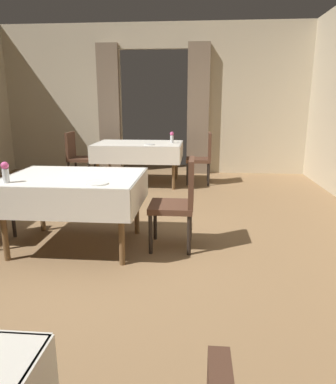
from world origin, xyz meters
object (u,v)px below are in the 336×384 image
object	(u,v)px
plate_mid_b	(97,183)
plate_far_b	(149,145)
flower_vase_far	(172,137)
dining_table_mid	(74,185)
chair_far_right	(203,156)
chair_mid_right	(179,199)
chair_far_left	(77,155)
flower_vase_mid	(5,171)
dining_table_far	(139,148)

from	to	relation	value
plate_mid_b	plate_far_b	bearing A→B (deg)	88.71
flower_vase_far	plate_far_b	bearing A→B (deg)	-139.83
dining_table_mid	chair_far_right	xyz separation A→B (m)	(1.33, 3.06, -0.14)
plate_mid_b	plate_far_b	xyz separation A→B (m)	(0.07, 3.00, 0.00)
chair_mid_right	plate_far_b	world-z (taller)	chair_mid_right
chair_far_right	chair_far_left	xyz separation A→B (m)	(-2.33, -0.08, 0.00)
flower_vase_mid	plate_mid_b	size ratio (longest dim) A/B	0.96
chair_far_right	plate_mid_b	distance (m)	3.55
dining_table_mid	chair_far_left	world-z (taller)	chair_far_left
dining_table_far	plate_mid_b	distance (m)	3.30
chair_mid_right	flower_vase_far	size ratio (longest dim) A/B	4.60
dining_table_mid	flower_vase_mid	xyz separation A→B (m)	(-0.51, -0.36, 0.20)
dining_table_far	chair_far_right	size ratio (longest dim) A/B	1.68
flower_vase_mid	plate_mid_b	bearing A→B (deg)	1.60
flower_vase_far	chair_far_left	bearing A→B (deg)	179.53
chair_far_left	flower_vase_mid	bearing A→B (deg)	-81.60
chair_far_right	flower_vase_mid	world-z (taller)	flower_vase_mid
chair_mid_right	chair_far_right	world-z (taller)	same
dining_table_far	chair_far_right	xyz separation A→B (m)	(1.17, 0.11, -0.14)
chair_mid_right	flower_vase_mid	world-z (taller)	flower_vase_mid
plate_far_b	dining_table_far	bearing A→B (deg)	129.24
dining_table_mid	plate_far_b	size ratio (longest dim) A/B	7.47
dining_table_mid	plate_mid_b	distance (m)	0.49
dining_table_mid	flower_vase_mid	distance (m)	0.65
dining_table_far	flower_vase_far	world-z (taller)	flower_vase_far
dining_table_mid	chair_mid_right	world-z (taller)	chair_mid_right
chair_mid_right	plate_mid_b	distance (m)	0.86
chair_far_left	plate_far_b	size ratio (longest dim) A/B	5.14
chair_far_left	flower_vase_far	world-z (taller)	flower_vase_far
dining_table_mid	chair_far_left	distance (m)	3.15
chair_mid_right	plate_far_b	size ratio (longest dim) A/B	5.14
flower_vase_mid	flower_vase_far	size ratio (longest dim) A/B	0.97
dining_table_far	flower_vase_mid	xyz separation A→B (m)	(-0.67, -3.32, 0.20)
plate_far_b	chair_mid_right	bearing A→B (deg)	-75.86
dining_table_mid	flower_vase_far	distance (m)	3.08
plate_mid_b	chair_far_left	bearing A→B (deg)	111.89
dining_table_far	flower_vase_mid	world-z (taller)	flower_vase_mid
chair_mid_right	flower_vase_mid	size ratio (longest dim) A/B	4.76
dining_table_far	plate_mid_b	xyz separation A→B (m)	(0.17, -3.29, 0.10)
dining_table_far	chair_far_left	xyz separation A→B (m)	(-1.17, 0.03, -0.14)
dining_table_mid	plate_mid_b	bearing A→B (deg)	-45.19
chair_far_left	plate_mid_b	distance (m)	3.59
chair_mid_right	flower_vase_far	world-z (taller)	flower_vase_far
dining_table_far	plate_far_b	xyz separation A→B (m)	(0.24, -0.29, 0.10)
chair_mid_right	flower_vase_far	bearing A→B (deg)	95.74
chair_mid_right	chair_far_right	size ratio (longest dim) A/B	1.00
dining_table_far	plate_mid_b	world-z (taller)	plate_mid_b
chair_mid_right	chair_far_left	size ratio (longest dim) A/B	1.00
dining_table_far	chair_far_right	distance (m)	1.18
chair_mid_right	plate_far_b	bearing A→B (deg)	104.14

